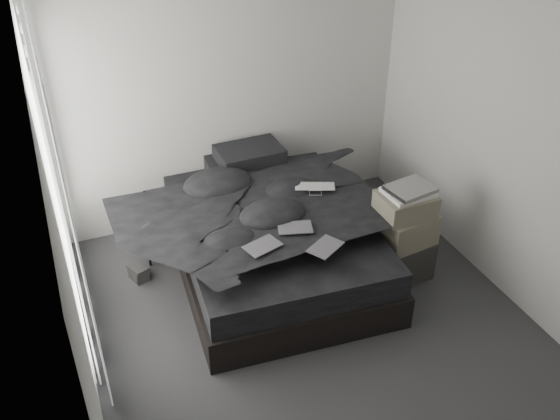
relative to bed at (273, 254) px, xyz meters
name	(u,v)px	position (x,y,z in m)	size (l,w,h in m)	color
floor	(316,332)	(0.00, -0.96, -0.16)	(3.60, 4.20, 0.01)	#313134
ceiling	(329,23)	(0.00, -0.96, 2.44)	(3.60, 4.20, 0.01)	white
wall_back	(230,97)	(0.00, 1.14, 1.14)	(3.60, 0.01, 2.60)	beige
wall_left	(66,259)	(-1.80, -0.96, 1.14)	(0.01, 4.20, 2.60)	beige
wall_right	(520,158)	(1.80, -0.96, 1.14)	(0.01, 4.20, 2.60)	beige
window_left	(54,185)	(-1.78, -0.06, 1.19)	(0.02, 2.00, 2.30)	white
curtain_left	(63,192)	(-1.73, -0.06, 1.12)	(0.06, 2.12, 2.48)	white
bed	(273,254)	(0.00, 0.00, 0.00)	(1.74, 2.29, 0.31)	black
mattress	(273,230)	(0.00, 0.00, 0.28)	(1.67, 2.23, 0.24)	black
duvet	(275,210)	(0.00, -0.06, 0.53)	(1.69, 1.96, 0.27)	black
pillow_lower	(242,167)	(0.01, 0.89, 0.48)	(0.69, 0.47, 0.16)	black
pillow_upper	(249,154)	(0.09, 0.86, 0.63)	(0.65, 0.45, 0.14)	black
laptop	(315,182)	(0.43, 0.02, 0.68)	(0.37, 0.24, 0.03)	silver
comic_a	(262,238)	(-0.33, -0.59, 0.67)	(0.29, 0.19, 0.01)	black
comic_b	(295,219)	(0.02, -0.45, 0.68)	(0.29, 0.19, 0.01)	black
comic_c	(326,237)	(0.14, -0.79, 0.69)	(0.29, 0.19, 0.01)	black
side_stand	(153,229)	(-1.00, 0.63, 0.14)	(0.33, 0.33, 0.60)	black
papers	(151,203)	(-0.98, 0.63, 0.45)	(0.23, 0.17, 0.01)	white
floor_books	(139,273)	(-1.23, 0.32, -0.09)	(0.13, 0.19, 0.13)	black
box_lower	(400,258)	(1.05, -0.54, 0.04)	(0.52, 0.41, 0.39)	black
box_mid	(405,228)	(1.06, -0.55, 0.38)	(0.49, 0.39, 0.30)	#666050
box_upper	(406,204)	(1.04, -0.54, 0.63)	(0.47, 0.38, 0.20)	#666050
art_book_white	(408,192)	(1.05, -0.54, 0.75)	(0.40, 0.32, 0.04)	silver
art_book_snake	(411,189)	(1.06, -0.55, 0.79)	(0.39, 0.31, 0.04)	silver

